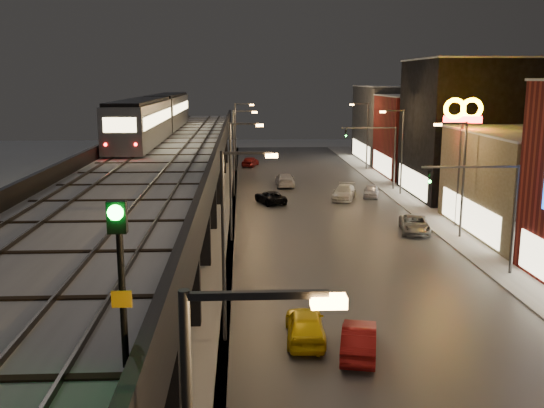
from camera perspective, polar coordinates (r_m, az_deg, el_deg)
name	(u,v)px	position (r m, az deg, el deg)	size (l,w,h in m)	color
road_surface	(331,227)	(50.72, 5.54, -2.16)	(17.00, 120.00, 0.06)	#46474D
sidewalk_right	(449,225)	(53.08, 16.29, -1.92)	(4.00, 120.00, 0.14)	#9FA1A8
under_viaduct_pavement	(168,229)	(50.57, -9.79, -2.32)	(11.00, 120.00, 0.06)	#9FA1A8
elevated_viaduct	(160,167)	(46.43, -10.49, 3.44)	(9.00, 100.00, 6.30)	black
viaduct_trackbed	(160,157)	(46.46, -10.51, 4.40)	(8.40, 100.00, 0.32)	#B2B7C1
viaduct_parapet_streetside	(218,150)	(46.05, -5.13, 5.07)	(0.30, 100.00, 1.10)	black
viaduct_parapet_far	(101,151)	(47.21, -15.78, 4.84)	(0.30, 100.00, 1.10)	black
building_d	(472,129)	(66.33, 18.34, 6.73)	(12.20, 13.20, 14.16)	black
building_e	(430,136)	(79.67, 14.65, 6.23)	(12.20, 12.20, 10.16)	maroon
building_f	(402,124)	(93.04, 12.10, 7.39)	(12.20, 16.20, 11.16)	#37373A
streetlight_left_1	(229,234)	(27.59, -4.04, -2.79)	(2.57, 0.28, 9.00)	#38383A
streetlight_left_2	(234,173)	(45.24, -3.59, 2.91)	(2.57, 0.28, 9.00)	#38383A
streetlight_right_2	(460,172)	(48.16, 17.30, 2.93)	(2.56, 0.28, 9.00)	#38383A
streetlight_left_3	(236,147)	(63.09, -3.39, 5.40)	(2.57, 0.28, 9.00)	#38383A
streetlight_right_3	(400,146)	(65.22, 11.93, 5.37)	(2.56, 0.28, 9.00)	#38383A
streetlight_left_4	(237,132)	(81.01, -3.28, 6.79)	(2.57, 0.28, 9.00)	#38383A
streetlight_right_4	(365,131)	(82.67, 8.78, 6.77)	(2.56, 0.28, 9.00)	#38383A
traffic_light_rig_a	(497,205)	(39.72, 20.42, -0.12)	(6.10, 0.34, 7.00)	#38383A
traffic_light_rig_b	(384,150)	(67.97, 10.54, 5.05)	(6.10, 0.34, 7.00)	#38383A
subway_train	(157,115)	(63.56, -10.80, 8.22)	(3.17, 38.41, 3.79)	gray
rail_signal	(119,251)	(11.62, -14.19, -4.34)	(0.38, 0.45, 3.32)	black
car_taxi	(305,326)	(28.99, 3.15, -11.40)	(1.79, 4.46, 1.52)	yellow
car_near_white	(359,341)	(27.86, 8.18, -12.62)	(1.50, 4.29, 1.41)	maroon
car_mid_silver	(270,198)	(59.89, -0.16, 0.61)	(2.04, 4.42, 1.23)	black
car_mid_dark	(285,180)	(69.40, 1.21, 2.24)	(2.08, 5.11, 1.48)	silver
car_far_white	(250,162)	(85.39, -2.05, 3.99)	(1.67, 4.14, 1.41)	maroon
car_onc_dark	(415,225)	(49.81, 13.27, -1.93)	(2.19, 4.76, 1.32)	gray
car_onc_white	(344,193)	(62.22, 6.79, 1.04)	(2.02, 4.98, 1.44)	silver
car_onc_red	(371,192)	(63.86, 9.32, 1.17)	(1.50, 3.72, 1.27)	silver
sign_mcdonalds	(462,122)	(51.66, 17.49, 7.42)	(3.17, 0.73, 10.65)	#38383A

